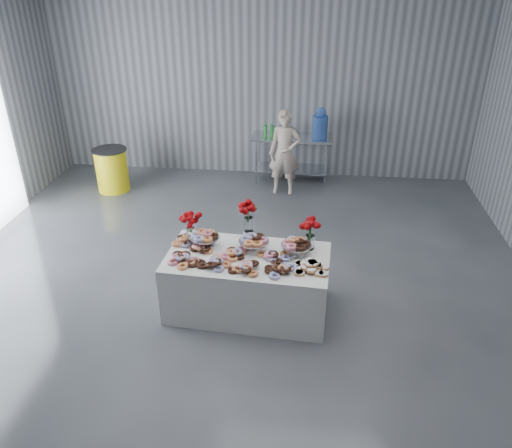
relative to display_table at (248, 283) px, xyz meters
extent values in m
plane|color=#383A3F|center=(-0.27, -0.02, -0.38)|extent=(9.00, 9.00, 0.00)
cube|color=gray|center=(-0.27, 4.48, 1.62)|extent=(8.00, 0.04, 4.00)
cube|color=white|center=(0.00, 0.00, 0.00)|extent=(1.96, 1.12, 0.75)
cube|color=silver|center=(0.34, 4.08, 0.51)|extent=(1.50, 0.60, 0.04)
cube|color=silver|center=(0.34, 4.08, -0.12)|extent=(1.40, 0.55, 0.03)
cylinder|color=silver|center=(-0.31, 3.83, 0.05)|extent=(0.04, 0.04, 0.86)
cylinder|color=silver|center=(0.99, 3.83, 0.05)|extent=(0.04, 0.04, 0.86)
cylinder|color=silver|center=(-0.31, 4.33, 0.05)|extent=(0.04, 0.04, 0.86)
cylinder|color=silver|center=(0.99, 4.33, 0.05)|extent=(0.04, 0.04, 0.86)
cylinder|color=silver|center=(-0.54, 0.18, 0.44)|extent=(0.06, 0.06, 0.12)
cylinder|color=silver|center=(-0.54, 0.18, 0.50)|extent=(0.36, 0.36, 0.01)
cylinder|color=silver|center=(0.06, 0.15, 0.44)|extent=(0.06, 0.06, 0.12)
cylinder|color=silver|center=(0.06, 0.15, 0.50)|extent=(0.36, 0.36, 0.01)
cylinder|color=silver|center=(0.56, 0.12, 0.44)|extent=(0.06, 0.06, 0.12)
cylinder|color=silver|center=(0.56, 0.12, 0.50)|extent=(0.36, 0.36, 0.01)
cylinder|color=white|center=(-0.73, 0.30, 0.46)|extent=(0.11, 0.11, 0.18)
cylinder|color=#1E5919|center=(-0.73, 0.30, 0.59)|extent=(0.04, 0.04, 0.18)
cylinder|color=white|center=(0.72, 0.26, 0.46)|extent=(0.11, 0.11, 0.18)
cylinder|color=#1E5919|center=(0.72, 0.26, 0.59)|extent=(0.04, 0.04, 0.18)
cylinder|color=silver|center=(-0.03, 0.35, 0.45)|extent=(0.14, 0.14, 0.15)
cylinder|color=white|center=(-0.03, 0.35, 0.61)|extent=(0.11, 0.11, 0.18)
cylinder|color=#1E5919|center=(-0.03, 0.35, 0.75)|extent=(0.04, 0.04, 0.18)
cylinder|color=#3B6ACB|center=(0.84, 4.08, 0.73)|extent=(0.28, 0.28, 0.40)
sphere|color=#3B6ACB|center=(0.84, 4.08, 0.98)|extent=(0.20, 0.20, 0.20)
imported|color=#CC8C93|center=(0.23, 3.53, 0.39)|extent=(0.57, 0.39, 1.53)
cylinder|color=yellow|center=(-2.93, 3.30, 0.01)|extent=(0.58, 0.58, 0.77)
cylinder|color=black|center=(-2.93, 3.30, 0.41)|extent=(0.62, 0.62, 0.02)
camera|label=1|loc=(0.64, -4.92, 3.44)|focal=35.00mm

